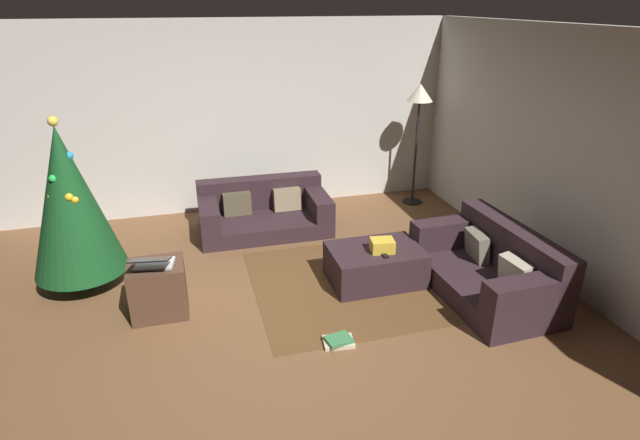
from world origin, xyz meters
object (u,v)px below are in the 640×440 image
book_stack (339,341)px  couch_right (491,269)px  side_table (158,289)px  couch_left (263,211)px  gift_box (382,245)px  corner_lamp (419,102)px  christmas_tree (69,201)px  ottoman (375,265)px  tv_remote (383,254)px  laptop (153,262)px

book_stack → couch_right: bearing=13.4°
side_table → couch_left: bearing=52.9°
gift_box → book_stack: (-0.75, -0.90, -0.42)m
couch_left → corner_lamp: corner_lamp is taller
christmas_tree → side_table: 1.30m
ottoman → side_table: 2.23m
couch_right → tv_remote: (-1.04, 0.39, 0.12)m
laptop → tv_remote: bearing=-1.8°
side_table → laptop: 0.32m
side_table → tv_remote: bearing=-3.3°
couch_left → tv_remote: bearing=117.6°
christmas_tree → corner_lamp: christmas_tree is taller
gift_box → side_table: side_table is taller
ottoman → christmas_tree: size_ratio=0.54×
laptop → corner_lamp: size_ratio=0.25×
side_table → corner_lamp: 4.35m
couch_right → side_table: 3.33m
corner_lamp → laptop: bearing=-149.6°
couch_left → ottoman: bearing=119.1°
christmas_tree → side_table: christmas_tree is taller
couch_right → tv_remote: couch_right is taller
couch_left → gift_box: size_ratio=6.97×
ottoman → gift_box: 0.27m
tv_remote → laptop: 2.27m
ottoman → side_table: side_table is taller
corner_lamp → christmas_tree: bearing=-163.5°
laptop → ottoman: bearing=2.1°
gift_box → side_table: (-2.27, 0.04, -0.19)m
couch_right → couch_left: bearing=39.4°
book_stack → couch_left: bearing=94.5°
couch_left → side_table: couch_left is taller
couch_left → couch_right: bearing=132.1°
corner_lamp → ottoman: bearing=-124.2°
side_table → book_stack: (1.52, -0.94, -0.23)m
corner_lamp → side_table: bearing=-150.2°
ottoman → book_stack: 1.21m
tv_remote → corner_lamp: bearing=52.9°
corner_lamp → gift_box: bearing=-122.5°
ottoman → corner_lamp: size_ratio=0.56×
christmas_tree → laptop: size_ratio=4.17×
couch_right → book_stack: size_ratio=5.73×
gift_box → tv_remote: (-0.02, -0.09, -0.06)m
gift_box → corner_lamp: (1.35, 2.11, 1.04)m
tv_remote → side_table: (-2.25, 0.13, -0.13)m
side_table → gift_box: bearing=-1.1°
couch_right → tv_remote: 1.11m
side_table → laptop: bearing=-99.1°
ottoman → tv_remote: (0.02, -0.15, 0.20)m
christmas_tree → gift_box: bearing=-14.9°
christmas_tree → corner_lamp: (4.40, 1.30, 0.54)m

